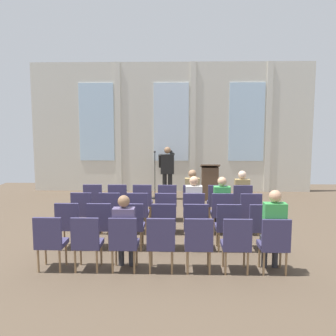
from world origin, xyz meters
The scene contains 39 objects.
ground_plane centered at (0.00, 0.00, 0.00)m, with size 13.56×13.56×0.00m, color brown.
rear_partition centered at (0.03, 5.21, 2.28)m, with size 9.88×0.14×4.53m.
speaker centered at (-0.09, 3.79, 0.98)m, with size 0.51×0.69×1.69m.
mic_stand centered at (-0.49, 3.89, 0.34)m, with size 0.28×0.28×1.55m.
lectern centered at (1.27, 3.76, 0.55)m, with size 0.60×0.48×1.16m.
chair_r0_c0 centered at (-1.85, 1.17, 0.53)m, with size 0.46×0.44×0.94m.
chair_r0_c1 centered at (-1.24, 1.17, 0.53)m, with size 0.46×0.44×0.94m.
chair_r0_c2 centered at (-0.62, 1.17, 0.53)m, with size 0.46×0.44×0.94m.
chair_r0_c3 centered at (0.00, 1.17, 0.53)m, with size 0.46×0.44×0.94m.
chair_r0_c4 centered at (0.62, 1.17, 0.53)m, with size 0.46×0.44×0.94m.
audience_r0_c4 centered at (0.62, 1.25, 0.72)m, with size 0.36×0.39×1.30m.
chair_r0_c5 centered at (1.24, 1.17, 0.53)m, with size 0.46×0.44×0.94m.
chair_r0_c6 centered at (1.85, 1.17, 0.53)m, with size 0.46×0.44×0.94m.
audience_r0_c6 centered at (1.85, 1.25, 0.71)m, with size 0.36×0.39×1.28m.
chair_r1_c0 centered at (-1.85, 0.12, 0.53)m, with size 0.46×0.44×0.94m.
chair_r1_c1 centered at (-1.24, 0.12, 0.53)m, with size 0.46×0.44×0.94m.
chair_r1_c2 centered at (-0.62, 0.12, 0.53)m, with size 0.46×0.44×0.94m.
chair_r1_c3 centered at (0.00, 0.12, 0.53)m, with size 0.46×0.44×0.94m.
chair_r1_c4 centered at (0.62, 0.12, 0.53)m, with size 0.46×0.44×0.94m.
audience_r1_c4 centered at (0.62, 0.20, 0.72)m, with size 0.36×0.39×1.29m.
chair_r1_c5 centered at (1.24, 0.12, 0.53)m, with size 0.46×0.44×0.94m.
audience_r1_c5 centered at (1.24, 0.20, 0.71)m, with size 0.36×0.39×1.28m.
chair_r1_c6 centered at (1.85, 0.12, 0.53)m, with size 0.46×0.44×0.94m.
chair_r2_c0 centered at (-1.85, -0.92, 0.53)m, with size 0.46×0.44×0.94m.
chair_r2_c1 centered at (-1.24, -0.92, 0.53)m, with size 0.46×0.44×0.94m.
chair_r2_c2 centered at (-0.62, -0.92, 0.53)m, with size 0.46×0.44×0.94m.
chair_r2_c3 centered at (0.00, -0.92, 0.53)m, with size 0.46×0.44×0.94m.
chair_r2_c4 centered at (0.62, -0.92, 0.53)m, with size 0.46×0.44×0.94m.
chair_r2_c5 centered at (1.24, -0.92, 0.53)m, with size 0.46×0.44×0.94m.
chair_r2_c6 centered at (1.85, -0.92, 0.53)m, with size 0.46×0.44×0.94m.
chair_r3_c0 centered at (-1.85, -1.97, 0.53)m, with size 0.46×0.44×0.94m.
chair_r3_c1 centered at (-1.24, -1.97, 0.53)m, with size 0.46×0.44×0.94m.
chair_r3_c2 centered at (-0.62, -1.97, 0.53)m, with size 0.46×0.44×0.94m.
audience_r3_c2 centered at (-0.62, -1.88, 0.72)m, with size 0.36×0.39×1.28m.
chair_r3_c3 centered at (0.00, -1.97, 0.53)m, with size 0.46×0.44×0.94m.
chair_r3_c4 centered at (0.62, -1.97, 0.53)m, with size 0.46×0.44×0.94m.
chair_r3_c5 centered at (1.24, -1.97, 0.53)m, with size 0.46×0.44×0.94m.
chair_r3_c6 centered at (1.85, -1.97, 0.53)m, with size 0.46×0.44×0.94m.
audience_r3_c6 centered at (1.85, -1.89, 0.77)m, with size 0.36×0.39×1.39m.
Camera 1 is at (0.30, -7.81, 2.49)m, focal length 39.24 mm.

